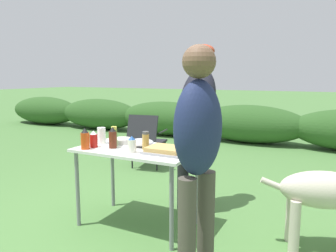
% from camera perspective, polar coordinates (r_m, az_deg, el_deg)
% --- Properties ---
extents(ground_plane, '(60.00, 60.00, 0.00)m').
position_cam_1_polar(ground_plane, '(3.27, -5.21, -16.68)').
color(ground_plane, '#4C7A3D').
extents(shrub_hedge, '(14.40, 0.90, 0.80)m').
position_cam_1_polar(shrub_hedge, '(7.13, 13.97, 0.37)').
color(shrub_hedge, '#2D5623').
rests_on(shrub_hedge, ground).
extents(folding_table, '(1.10, 0.64, 0.74)m').
position_cam_1_polar(folding_table, '(3.04, -5.38, -5.33)').
color(folding_table, silver).
rests_on(folding_table, ground).
extents(food_tray, '(0.35, 0.28, 0.06)m').
position_cam_1_polar(food_tray, '(2.83, -0.33, -4.23)').
color(food_tray, '#9E9EA3').
rests_on(food_tray, folding_table).
extents(plate_stack, '(0.21, 0.21, 0.05)m').
position_cam_1_polar(plate_stack, '(3.28, -8.13, -2.56)').
color(plate_stack, white).
rests_on(plate_stack, folding_table).
extents(mixing_bowl, '(0.25, 0.25, 0.07)m').
position_cam_1_polar(mixing_bowl, '(3.13, -4.78, -2.86)').
color(mixing_bowl, silver).
rests_on(mixing_bowl, folding_table).
extents(paper_cup_stack, '(0.08, 0.08, 0.16)m').
position_cam_1_polar(paper_cup_stack, '(3.29, -11.51, -1.63)').
color(paper_cup_stack, white).
rests_on(paper_cup_stack, folding_table).
extents(hot_sauce_bottle, '(0.08, 0.08, 0.19)m').
position_cam_1_polar(hot_sauce_bottle, '(3.06, -14.25, -2.23)').
color(hot_sauce_bottle, '#CC4214').
rests_on(hot_sauce_bottle, folding_table).
extents(relish_jar, '(0.06, 0.06, 0.19)m').
position_cam_1_polar(relish_jar, '(3.14, -9.36, -1.83)').
color(relish_jar, olive).
rests_on(relish_jar, folding_table).
extents(ketchup_bottle, '(0.07, 0.07, 0.16)m').
position_cam_1_polar(ketchup_bottle, '(3.13, -12.82, -2.28)').
color(ketchup_bottle, red).
rests_on(ketchup_bottle, folding_table).
extents(spice_jar, '(0.06, 0.06, 0.17)m').
position_cam_1_polar(spice_jar, '(2.96, -3.93, -2.58)').
color(spice_jar, '#B2893D').
rests_on(spice_jar, folding_table).
extents(mayo_bottle, '(0.07, 0.07, 0.15)m').
position_cam_1_polar(mayo_bottle, '(2.86, -6.32, -3.26)').
color(mayo_bottle, silver).
rests_on(mayo_bottle, folding_table).
extents(bbq_sauce_bottle, '(0.07, 0.07, 0.20)m').
position_cam_1_polar(bbq_sauce_bottle, '(3.06, -9.60, -2.07)').
color(bbq_sauce_bottle, '#562314').
rests_on(bbq_sauce_bottle, folding_table).
extents(standing_person_in_olive_jacket, '(0.37, 0.51, 1.73)m').
position_cam_1_polar(standing_person_in_olive_jacket, '(3.41, 5.15, 3.45)').
color(standing_person_in_olive_jacket, black).
rests_on(standing_person_in_olive_jacket, ground).
extents(standing_person_with_beanie, '(0.36, 0.43, 1.59)m').
position_cam_1_polar(standing_person_with_beanie, '(2.11, 5.22, -3.52)').
color(standing_person_with_beanie, '#4C473D').
rests_on(standing_person_with_beanie, ground).
extents(dog, '(1.06, 0.47, 0.73)m').
position_cam_1_polar(dog, '(2.94, 26.77, -10.37)').
color(dog, beige).
rests_on(dog, ground).
extents(camp_chair_green_behind_table, '(0.56, 0.66, 0.83)m').
position_cam_1_polar(camp_chair_green_behind_table, '(4.99, -3.80, -2.08)').
color(camp_chair_green_behind_table, '#232328').
rests_on(camp_chair_green_behind_table, ground).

